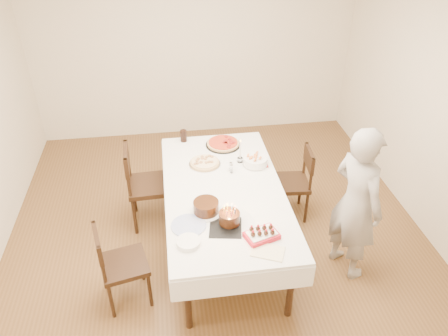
{
  "coord_description": "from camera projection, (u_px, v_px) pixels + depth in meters",
  "views": [
    {
      "loc": [
        -0.44,
        -3.45,
        3.26
      ],
      "look_at": [
        0.05,
        -0.09,
        1.0
      ],
      "focal_mm": 35.0,
      "sensor_mm": 36.0,
      "label": 1
    }
  ],
  "objects": [
    {
      "name": "pizza_white",
      "position": [
        205.0,
        163.0,
        4.57
      ],
      "size": [
        0.37,
        0.37,
        0.04
      ],
      "primitive_type": "cylinder",
      "rotation": [
        0.0,
        0.0,
        0.1
      ],
      "color": "beige",
      "rests_on": "dining_table"
    },
    {
      "name": "layer_cake",
      "position": [
        206.0,
        207.0,
        3.9
      ],
      "size": [
        0.33,
        0.33,
        0.12
      ],
      "primitive_type": "cylinder",
      "rotation": [
        0.0,
        0.0,
        -0.13
      ],
      "color": "#321A0C",
      "rests_on": "dining_table"
    },
    {
      "name": "taper_candle",
      "position": [
        240.0,
        151.0,
        4.55
      ],
      "size": [
        0.06,
        0.06,
        0.28
      ],
      "primitive_type": "cylinder",
      "rotation": [
        0.0,
        0.0,
        0.02
      ],
      "color": "white",
      "rests_on": "dining_table"
    },
    {
      "name": "red_placemat",
      "position": [
        256.0,
        162.0,
        4.62
      ],
      "size": [
        0.23,
        0.23,
        0.01
      ],
      "primitive_type": "cube",
      "rotation": [
        0.0,
        0.0,
        -0.05
      ],
      "color": "#B21E1E",
      "rests_on": "dining_table"
    },
    {
      "name": "birthday_cake",
      "position": [
        229.0,
        215.0,
        3.75
      ],
      "size": [
        0.24,
        0.24,
        0.17
      ],
      "primitive_type": "cylinder",
      "rotation": [
        0.0,
        0.0,
        -0.4
      ],
      "color": "#311B0D",
      "rests_on": "dining_table"
    },
    {
      "name": "cola_glass",
      "position": [
        184.0,
        136.0,
        4.95
      ],
      "size": [
        0.09,
        0.09,
        0.14
      ],
      "primitive_type": "cylinder",
      "rotation": [
        0.0,
        0.0,
        -0.25
      ],
      "color": "black",
      "rests_on": "dining_table"
    },
    {
      "name": "chair_left_savory",
      "position": [
        150.0,
        185.0,
        4.73
      ],
      "size": [
        0.52,
        0.52,
        0.97
      ],
      "primitive_type": null,
      "rotation": [
        0.0,
        0.0,
        3.19
      ],
      "color": "black",
      "rests_on": "floor"
    },
    {
      "name": "shaker_pair",
      "position": [
        232.0,
        169.0,
        4.43
      ],
      "size": [
        0.1,
        0.1,
        0.09
      ],
      "primitive_type": null,
      "rotation": [
        0.0,
        0.0,
        -0.4
      ],
      "color": "white",
      "rests_on": "dining_table"
    },
    {
      "name": "dining_table",
      "position": [
        224.0,
        219.0,
        4.43
      ],
      "size": [
        1.5,
        2.31,
        0.75
      ],
      "primitive_type": "cube",
      "rotation": [
        0.0,
        0.0,
        0.18
      ],
      "color": "white",
      "rests_on": "floor"
    },
    {
      "name": "chair_left_dessert",
      "position": [
        124.0,
        264.0,
        3.84
      ],
      "size": [
        0.52,
        0.52,
        0.85
      ],
      "primitive_type": null,
      "rotation": [
        0.0,
        0.0,
        3.37
      ],
      "color": "black",
      "rests_on": "floor"
    },
    {
      "name": "china_plate",
      "position": [
        189.0,
        225.0,
        3.77
      ],
      "size": [
        0.33,
        0.33,
        0.01
      ],
      "primitive_type": "cylinder",
      "rotation": [
        0.0,
        0.0,
        -0.08
      ],
      "color": "white",
      "rests_on": "dining_table"
    },
    {
      "name": "cake_board",
      "position": [
        225.0,
        228.0,
        3.75
      ],
      "size": [
        0.32,
        0.32,
        0.01
      ],
      "primitive_type": "cube",
      "rotation": [
        0.0,
        0.0,
        -0.17
      ],
      "color": "black",
      "rests_on": "dining_table"
    },
    {
      "name": "wall_back",
      "position": [
        194.0,
        44.0,
        6.01
      ],
      "size": [
        4.5,
        0.04,
        2.7
      ],
      "primitive_type": "cube",
      "color": "beige",
      "rests_on": "floor"
    },
    {
      "name": "person",
      "position": [
        356.0,
        204.0,
        3.97
      ],
      "size": [
        0.56,
        0.67,
        1.57
      ],
      "primitive_type": "imported",
      "rotation": [
        0.0,
        0.0,
        1.94
      ],
      "color": "#A09B97",
      "rests_on": "floor"
    },
    {
      "name": "floor",
      "position": [
        219.0,
        241.0,
        4.7
      ],
      "size": [
        5.0,
        5.0,
        0.0
      ],
      "primitive_type": "plane",
      "color": "brown",
      "rests_on": "ground"
    },
    {
      "name": "pizza_pepperoni",
      "position": [
        223.0,
        144.0,
        4.9
      ],
      "size": [
        0.44,
        0.44,
        0.04
      ],
      "primitive_type": "cylinder",
      "rotation": [
        0.0,
        0.0,
        0.14
      ],
      "color": "red",
      "rests_on": "dining_table"
    },
    {
      "name": "wall_right",
      "position": [
        448.0,
        115.0,
        4.22
      ],
      "size": [
        0.04,
        5.0,
        2.7
      ],
      "primitive_type": "cube",
      "color": "beige",
      "rests_on": "floor"
    },
    {
      "name": "pasta_bowl",
      "position": [
        255.0,
        161.0,
        4.55
      ],
      "size": [
        0.3,
        0.3,
        0.08
      ],
      "primitive_type": "cylinder",
      "rotation": [
        0.0,
        0.0,
        -0.22
      ],
      "color": "white",
      "rests_on": "dining_table"
    },
    {
      "name": "strawberry_box",
      "position": [
        262.0,
        235.0,
        3.63
      ],
      "size": [
        0.32,
        0.26,
        0.07
      ],
      "primitive_type": null,
      "rotation": [
        0.0,
        0.0,
        0.32
      ],
      "color": "#AE1323",
      "rests_on": "dining_table"
    },
    {
      "name": "box_lid",
      "position": [
        268.0,
        252.0,
        3.51
      ],
      "size": [
        0.31,
        0.26,
        0.02
      ],
      "primitive_type": "cube",
      "rotation": [
        0.0,
        0.0,
        -0.42
      ],
      "color": "beige",
      "rests_on": "dining_table"
    },
    {
      "name": "chair_right_savory",
      "position": [
        290.0,
        183.0,
        4.86
      ],
      "size": [
        0.48,
        0.48,
        0.85
      ],
      "primitive_type": null,
      "rotation": [
        0.0,
        0.0,
        -0.09
      ],
      "color": "black",
      "rests_on": "floor"
    },
    {
      "name": "plate_stack",
      "position": [
        188.0,
        242.0,
        3.58
      ],
      "size": [
        0.25,
        0.25,
        0.04
      ],
      "primitive_type": "cylinder",
      "rotation": [
        0.0,
        0.0,
        -0.29
      ],
      "color": "white",
      "rests_on": "dining_table"
    }
  ]
}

